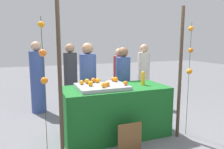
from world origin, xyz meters
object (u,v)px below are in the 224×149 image
(stall_counter, at_px, (115,111))
(vendor_left, at_px, (88,87))
(juice_bottle, at_px, (143,79))
(vendor_right, at_px, (123,86))
(orange_0, at_px, (93,80))
(chalkboard_sign, at_px, (130,138))
(orange_1, at_px, (116,79))

(stall_counter, distance_m, vendor_left, 0.81)
(juice_bottle, distance_m, vendor_right, 0.74)
(stall_counter, relative_size, orange_0, 21.72)
(stall_counter, relative_size, chalkboard_sign, 3.92)
(stall_counter, distance_m, juice_bottle, 0.78)
(orange_1, xyz_separation_m, vendor_left, (-0.38, 0.51, -0.21))
(orange_0, xyz_separation_m, juice_bottle, (0.87, -0.26, 0.02))
(stall_counter, height_order, chalkboard_sign, stall_counter)
(vendor_left, bearing_deg, orange_1, -53.25)
(stall_counter, bearing_deg, chalkboard_sign, -92.23)
(orange_0, height_order, chalkboard_sign, orange_0)
(orange_1, relative_size, vendor_right, 0.06)
(juice_bottle, height_order, chalkboard_sign, juice_bottle)
(orange_0, distance_m, orange_1, 0.41)
(orange_0, height_order, orange_1, orange_1)
(orange_1, bearing_deg, juice_bottle, -20.30)
(vendor_left, bearing_deg, vendor_right, -0.04)
(stall_counter, height_order, juice_bottle, juice_bottle)
(stall_counter, xyz_separation_m, vendor_right, (0.45, 0.67, 0.28))
(stall_counter, relative_size, orange_1, 20.81)
(juice_bottle, bearing_deg, chalkboard_sign, -131.84)
(orange_0, xyz_separation_m, vendor_right, (0.77, 0.43, -0.25))
(stall_counter, distance_m, orange_0, 0.67)
(stall_counter, bearing_deg, juice_bottle, -1.19)
(juice_bottle, xyz_separation_m, vendor_left, (-0.85, 0.69, -0.23))
(stall_counter, bearing_deg, vendor_right, 56.24)
(orange_0, distance_m, juice_bottle, 0.90)
(orange_0, height_order, vendor_right, vendor_right)
(orange_0, bearing_deg, orange_1, -12.26)
(orange_1, height_order, juice_bottle, juice_bottle)
(orange_1, distance_m, vendor_left, 0.68)
(stall_counter, distance_m, vendor_right, 0.86)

